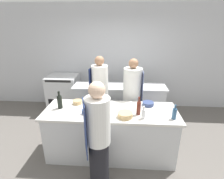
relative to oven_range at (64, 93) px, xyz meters
name	(u,v)px	position (x,y,z in m)	size (l,w,h in m)	color
ground_plane	(111,152)	(1.44, -1.73, -0.48)	(16.00, 16.00, 0.00)	#605B56
wall_back	(116,58)	(1.44, 0.40, 0.92)	(8.00, 0.06, 2.80)	silver
prep_counter	(111,132)	(1.44, -1.73, -0.04)	(2.29, 0.80, 0.89)	silver
pass_counter	(119,102)	(1.55, -0.46, -0.04)	(2.22, 0.56, 0.89)	silver
oven_range	(64,93)	(0.00, 0.00, 0.00)	(0.78, 0.70, 0.97)	silver
chef_at_prep_near	(98,138)	(1.32, -2.41, 0.34)	(0.39, 0.37, 1.63)	black
chef_at_stove	(132,98)	(1.83, -1.05, 0.34)	(0.38, 0.37, 1.66)	black
chef_at_pass_far	(100,95)	(1.15, -0.95, 0.36)	(0.38, 0.36, 1.68)	black
bottle_olive_oil	(174,113)	(2.44, -1.94, 0.50)	(0.07, 0.07, 0.24)	#2D5175
bottle_vinegar	(103,96)	(1.26, -1.40, 0.52)	(0.07, 0.07, 0.29)	#19471E
bottle_wine	(143,114)	(1.97, -1.96, 0.49)	(0.06, 0.06, 0.21)	silver
bottle_cooking_oil	(60,102)	(0.54, -1.70, 0.53)	(0.08, 0.08, 0.31)	black
bottle_sauce	(139,108)	(1.90, -1.84, 0.52)	(0.07, 0.07, 0.31)	#5B2319
bottle_water	(103,111)	(1.34, -2.00, 0.53)	(0.06, 0.06, 0.31)	#B2A84C
bowl_mixing_large	(77,102)	(0.80, -1.51, 0.44)	(0.17, 0.17, 0.07)	tan
bowl_prep_small	(125,115)	(1.68, -1.94, 0.44)	(0.24, 0.24, 0.08)	tan
bowl_ceramic_blue	(148,104)	(2.10, -1.49, 0.44)	(0.20, 0.20, 0.07)	navy
cup	(85,112)	(1.02, -1.88, 0.44)	(0.09, 0.09, 0.08)	#33477F
stockpot	(130,81)	(1.80, -0.37, 0.50)	(0.25, 0.25, 0.19)	silver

